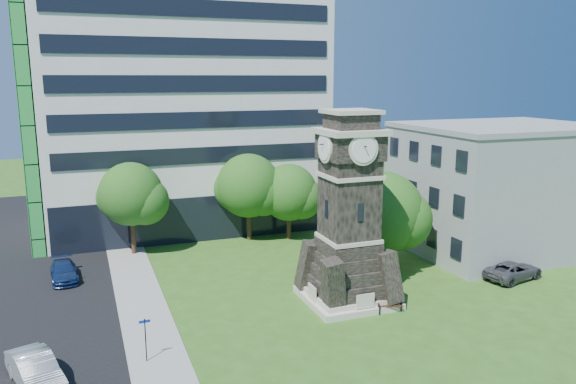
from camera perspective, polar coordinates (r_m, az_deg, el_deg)
name	(u,v)px	position (r m, az deg, el deg)	size (l,w,h in m)	color
ground	(317,319)	(34.23, 2.92, -12.81)	(160.00, 160.00, 0.00)	#315618
sidewalk	(143,310)	(36.53, -14.48, -11.51)	(3.00, 70.00, 0.06)	gray
clock_tower	(349,221)	(35.39, 6.18, -2.96)	(5.40, 5.40, 12.22)	beige
office_tall	(179,76)	(55.20, -11.03, 11.47)	(26.20, 15.11, 28.60)	white
office_low	(500,187)	(49.71, 20.74, 0.48)	(15.20, 12.20, 10.40)	gray
car_street_mid	(35,371)	(29.74, -24.27, -16.22)	(1.62, 4.64, 1.53)	#9A9DA1
car_street_north	(64,271)	(43.19, -21.81, -7.50)	(1.76, 4.32, 1.25)	navy
car_east_lot	(513,271)	(43.34, 21.93, -7.42)	(2.13, 4.61, 1.28)	#4A494E
park_bench	(389,305)	(35.59, 10.27, -11.24)	(1.59, 0.42, 0.82)	black
street_sign	(145,335)	(29.84, -14.29, -13.91)	(0.56, 0.06, 2.34)	black
tree_nw	(132,196)	(46.56, -15.57, -0.44)	(5.62, 5.11, 7.53)	#332114
tree_nc	(249,188)	(48.99, -3.93, 0.43)	(6.14, 5.59, 7.67)	#332114
tree_ne	(289,194)	(49.16, 0.15, -0.22)	(5.51, 5.01, 6.75)	#332114
tree_east	(384,215)	(42.40, 9.71, -2.27)	(6.71, 6.10, 7.32)	#332114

